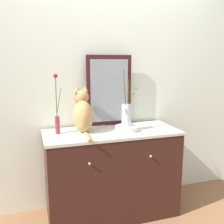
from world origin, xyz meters
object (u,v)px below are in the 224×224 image
at_px(vase_slim_green, 57,116).
at_px(sideboard, 112,173).
at_px(cat_sitting, 83,113).
at_px(vase_glass_clear, 126,113).
at_px(bowl_porcelain, 126,128).
at_px(mirror_leaning, 109,91).

bearing_deg(vase_slim_green, sideboard, -7.30).
xyz_separation_m(sideboard, vase_slim_green, (-0.49, 0.06, 0.58)).
xyz_separation_m(cat_sitting, vase_slim_green, (-0.23, 0.00, -0.02)).
bearing_deg(vase_slim_green, cat_sitting, -0.06).
relative_size(vase_slim_green, vase_glass_clear, 1.03).
bearing_deg(bowl_porcelain, mirror_leaning, 106.59).
distance_m(vase_slim_green, vase_glass_clear, 0.62).
height_order(sideboard, vase_slim_green, vase_slim_green).
relative_size(mirror_leaning, cat_sitting, 1.45).
relative_size(bowl_porcelain, vase_glass_clear, 0.40).
relative_size(sideboard, mirror_leaning, 1.79).
xyz_separation_m(cat_sitting, vase_glass_clear, (0.39, -0.10, -0.00)).
height_order(mirror_leaning, cat_sitting, mirror_leaning).
bearing_deg(vase_glass_clear, bowl_porcelain, 110.10).
relative_size(cat_sitting, vase_glass_clear, 0.93).
distance_m(cat_sitting, vase_glass_clear, 0.40).
height_order(cat_sitting, vase_glass_clear, vase_glass_clear).
xyz_separation_m(sideboard, vase_glass_clear, (0.13, -0.04, 0.59)).
xyz_separation_m(mirror_leaning, vase_glass_clear, (0.08, -0.27, -0.18)).
distance_m(vase_slim_green, bowl_porcelain, 0.64).
xyz_separation_m(vase_slim_green, bowl_porcelain, (0.62, -0.10, -0.13)).
bearing_deg(cat_sitting, bowl_porcelain, -14.81).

